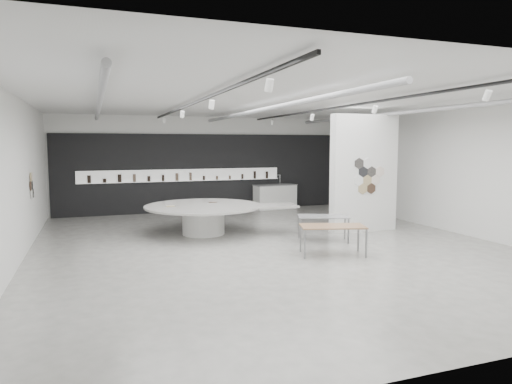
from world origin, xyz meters
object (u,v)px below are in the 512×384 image
object	(u,v)px
partition_column	(364,173)
display_island	(206,215)
sample_table_wood	(333,228)
kitchen_counter	(275,197)
sample_table_stone	(323,218)

from	to	relation	value
partition_column	display_island	world-z (taller)	partition_column
sample_table_wood	partition_column	bearing A→B (deg)	45.11
display_island	kitchen_counter	size ratio (longest dim) A/B	2.44
sample_table_wood	sample_table_stone	size ratio (longest dim) A/B	1.10
sample_table_stone	kitchen_counter	xyz separation A→B (m)	(1.18, 6.46, -0.14)
partition_column	sample_table_wood	bearing A→B (deg)	-134.89
sample_table_wood	kitchen_counter	distance (m)	8.15
partition_column	kitchen_counter	bearing A→B (deg)	97.47
partition_column	kitchen_counter	size ratio (longest dim) A/B	1.93
sample_table_stone	kitchen_counter	distance (m)	6.56
sample_table_wood	kitchen_counter	size ratio (longest dim) A/B	0.91
kitchen_counter	sample_table_stone	bearing A→B (deg)	-107.09
partition_column	kitchen_counter	distance (m)	5.70
sample_table_stone	sample_table_wood	bearing A→B (deg)	-109.92
display_island	kitchen_counter	distance (m)	5.94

